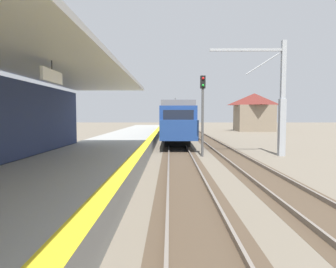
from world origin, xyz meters
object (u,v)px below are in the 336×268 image
at_px(rail_signal_post, 203,107).
at_px(approaching_train, 176,120).
at_px(catenary_pylon_far_side, 278,101).
at_px(distant_trackside_house, 254,111).

bearing_deg(rail_signal_post, approaching_train, 96.96).
bearing_deg(catenary_pylon_far_side, rail_signal_post, -176.10).
bearing_deg(catenary_pylon_far_side, distant_trackside_house, 76.29).
xyz_separation_m(approaching_train, distant_trackside_house, (13.68, 18.26, 1.16)).
distance_m(approaching_train, rail_signal_post, 12.03).
relative_size(rail_signal_post, distant_trackside_house, 0.79).
height_order(approaching_train, catenary_pylon_far_side, catenary_pylon_far_side).
bearing_deg(approaching_train, distant_trackside_house, 53.18).
relative_size(rail_signal_post, catenary_pylon_far_side, 0.69).
bearing_deg(rail_signal_post, catenary_pylon_far_side, 3.90).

